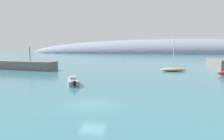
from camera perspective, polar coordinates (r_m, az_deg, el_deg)
name	(u,v)px	position (r m, az deg, el deg)	size (l,w,h in m)	color
water	(93,105)	(22.39, -4.95, -8.80)	(600.00, 600.00, 0.00)	#38727F
breakwater_rocks	(23,65)	(61.69, -21.81, 1.15)	(18.35, 4.15, 2.15)	#66605B
distant_ridge	(178,53)	(217.47, 16.47, 4.09)	(291.43, 65.28, 26.59)	gray
sailboat_sand_mid_mooring	(173,69)	(54.81, 15.36, 0.24)	(6.63, 3.84, 9.21)	#C6B284
motorboat_grey_foreground	(73,82)	(34.40, -9.95, -2.98)	(3.32, 4.91, 1.18)	gray
harbor_lamp_post	(30,52)	(60.76, -20.25, 4.44)	(0.36, 0.36, 3.87)	black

